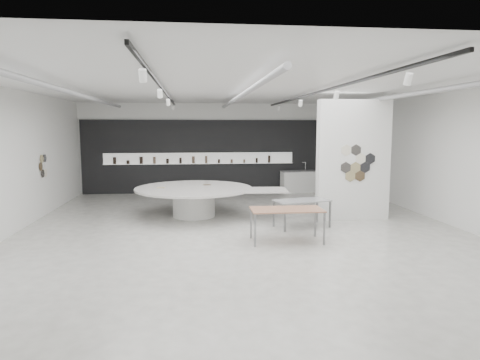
{
  "coord_description": "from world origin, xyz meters",
  "views": [
    {
      "loc": [
        -1.31,
        -11.36,
        2.78
      ],
      "look_at": [
        0.09,
        1.2,
        1.22
      ],
      "focal_mm": 32.0,
      "sensor_mm": 36.0,
      "label": 1
    }
  ],
  "objects": [
    {
      "name": "display_island",
      "position": [
        -1.21,
        1.89,
        0.6
      ],
      "size": [
        4.74,
        3.82,
        0.93
      ],
      "rotation": [
        0.0,
        0.0,
        -0.05
      ],
      "color": "white",
      "rests_on": "ground"
    },
    {
      "name": "sample_table_wood",
      "position": [
        0.95,
        -1.34,
        0.76
      ],
      "size": [
        1.75,
        0.89,
        0.82
      ],
      "rotation": [
        0.0,
        0.0,
        -0.01
      ],
      "color": "#99684F",
      "rests_on": "ground"
    },
    {
      "name": "kitchen_counter",
      "position": [
        3.29,
        6.54,
        0.46
      ],
      "size": [
        1.69,
        0.79,
        1.29
      ],
      "rotation": [
        0.0,
        0.0,
        0.1
      ],
      "color": "white",
      "rests_on": "ground"
    },
    {
      "name": "back_wall_display",
      "position": [
        -0.08,
        6.93,
        1.54
      ],
      "size": [
        11.8,
        0.27,
        3.1
      ],
      "color": "black",
      "rests_on": "ground"
    },
    {
      "name": "partition_column",
      "position": [
        3.5,
        1.0,
        1.8
      ],
      "size": [
        2.2,
        0.38,
        3.6
      ],
      "color": "white",
      "rests_on": "ground"
    },
    {
      "name": "room",
      "position": [
        -0.09,
        -0.0,
        2.07
      ],
      "size": [
        12.02,
        14.02,
        3.82
      ],
      "color": "beige",
      "rests_on": "ground"
    },
    {
      "name": "sample_table_stone",
      "position": [
        1.71,
        0.13,
        0.71
      ],
      "size": [
        1.65,
        1.13,
        0.77
      ],
      "rotation": [
        0.0,
        0.0,
        0.27
      ],
      "color": "gray",
      "rests_on": "ground"
    }
  ]
}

